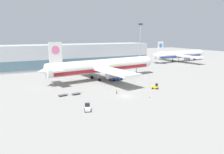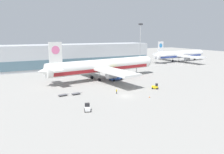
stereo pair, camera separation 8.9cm
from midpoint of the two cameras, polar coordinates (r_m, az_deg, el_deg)
name	(u,v)px [view 1 (the left image)]	position (r m, az deg, el deg)	size (l,w,h in m)	color
ground_plane	(126,96)	(71.79, 3.59, -5.03)	(400.00, 400.00, 0.00)	gray
terminal_building	(79,56)	(136.90, -8.68, 5.57)	(90.00, 18.20, 14.00)	#B2B7BC
light_mast	(140,42)	(135.30, 7.35, 8.96)	(2.80, 0.50, 26.29)	#9EA0A5
airplane_main	(102,66)	(97.54, -2.73, 2.80)	(57.91, 48.64, 17.00)	white
airplane_distant	(179,55)	(168.22, 17.01, 5.61)	(51.37, 42.89, 15.04)	white
scissor_lift_loader	(116,76)	(95.67, 0.93, 0.22)	(5.55, 3.97, 4.72)	#284C99
baggage_tug_foreground	(87,108)	(58.40, -6.47, -8.01)	(2.21, 2.74, 2.00)	silver
baggage_tug_mid	(155,87)	(82.50, 11.21, -2.45)	(2.79, 2.66, 2.00)	yellow
baggage_dolly_lead	(63,95)	(73.61, -12.76, -4.56)	(3.77, 1.87, 0.48)	#56565B
baggage_dolly_second	(76,93)	(74.42, -9.43, -4.26)	(3.77, 1.87, 0.48)	#56565B
ground_crew_near	(117,91)	(74.22, 1.17, -3.68)	(0.46, 0.40, 1.69)	black
traffic_cone_near	(150,97)	(71.03, 9.75, -5.12)	(0.40, 0.40, 0.56)	black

